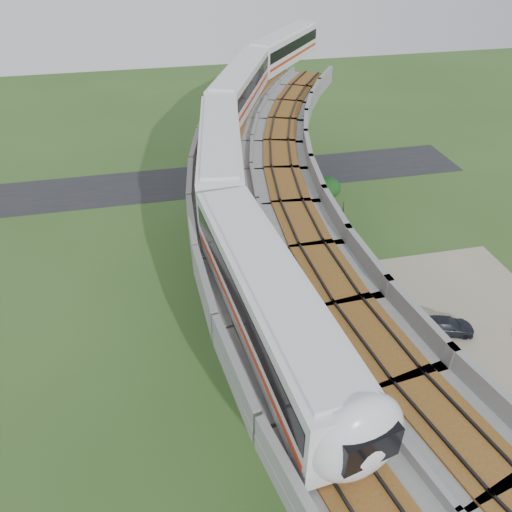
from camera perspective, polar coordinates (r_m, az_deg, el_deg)
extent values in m
plane|color=#355321|center=(34.66, 1.73, -13.58)|extent=(160.00, 160.00, 0.00)
cube|color=gray|center=(38.41, 23.68, -11.32)|extent=(18.00, 26.00, 0.04)
cube|color=#232326|center=(58.52, -5.29, 8.66)|extent=(60.00, 8.00, 0.03)
cube|color=#99968E|center=(60.02, 3.14, 13.84)|extent=(2.86, 2.93, 8.40)
cube|color=#99968E|center=(58.44, 3.30, 18.22)|extent=(7.21, 5.74, 1.20)
cube|color=#99968E|center=(39.74, -0.43, 1.85)|extent=(2.35, 2.51, 8.40)
cube|color=#99968E|center=(37.31, -0.46, 8.01)|extent=(7.31, 3.58, 1.20)
cube|color=#99968E|center=(25.70, 10.10, -24.07)|extent=(2.35, 2.51, 8.40)
cube|color=#99968E|center=(21.75, 11.45, -17.57)|extent=(7.31, 3.58, 1.20)
cube|color=gray|center=(52.58, 1.65, 17.45)|extent=(16.42, 20.91, 0.80)
cube|color=gray|center=(53.36, -3.09, 18.69)|extent=(8.66, 17.08, 1.00)
cube|color=gray|center=(51.60, 6.57, 17.94)|extent=(8.66, 17.08, 1.00)
cube|color=brown|center=(52.93, -0.78, 18.10)|extent=(10.68, 18.08, 0.12)
cube|color=black|center=(52.90, -0.78, 18.23)|extent=(9.69, 17.59, 0.12)
cube|color=brown|center=(52.03, 4.14, 17.71)|extent=(10.68, 18.08, 0.12)
cube|color=black|center=(52.00, 4.15, 17.84)|extent=(9.69, 17.59, 0.12)
cube|color=gray|center=(35.69, -0.38, 8.48)|extent=(11.77, 20.03, 0.80)
cube|color=gray|center=(35.35, -7.45, 9.52)|extent=(3.22, 18.71, 1.00)
cube|color=gray|center=(35.76, 6.62, 9.90)|extent=(3.22, 18.71, 1.00)
cube|color=brown|center=(35.45, -3.97, 9.02)|extent=(5.44, 19.05, 0.12)
cube|color=black|center=(35.40, -3.98, 9.20)|extent=(4.35, 18.88, 0.12)
cube|color=brown|center=(35.66, 3.20, 9.22)|extent=(5.44, 19.05, 0.12)
cube|color=black|center=(35.61, 3.21, 9.39)|extent=(4.35, 18.88, 0.12)
cube|color=gray|center=(21.65, 9.94, -13.48)|extent=(11.77, 20.03, 0.80)
cube|color=gray|center=(19.67, -1.15, -15.33)|extent=(3.22, 18.71, 1.00)
cube|color=gray|center=(23.05, 19.60, -8.54)|extent=(3.22, 18.71, 1.00)
cube|color=brown|center=(20.55, 4.55, -14.45)|extent=(5.44, 19.05, 0.12)
cube|color=black|center=(20.45, 4.57, -14.23)|extent=(4.35, 18.88, 0.12)
cube|color=brown|center=(22.27, 15.08, -10.91)|extent=(5.44, 19.05, 0.12)
cube|color=black|center=(22.19, 15.12, -10.69)|extent=(4.35, 18.88, 0.12)
cube|color=silver|center=(21.35, 1.40, -5.22)|extent=(4.21, 15.20, 3.20)
cube|color=silver|center=(20.28, 1.46, -1.56)|extent=(3.59, 14.40, 0.22)
cube|color=black|center=(21.06, 1.41, -4.29)|extent=(4.21, 14.61, 1.15)
cube|color=red|center=(21.84, 1.37, -6.71)|extent=(4.21, 14.61, 0.30)
cube|color=black|center=(22.32, 1.34, -8.07)|extent=(3.18, 12.88, 0.28)
cube|color=silver|center=(34.50, -4.09, 11.52)|extent=(4.90, 15.23, 3.20)
cube|color=silver|center=(33.86, -4.22, 14.15)|extent=(4.25, 14.41, 0.22)
cube|color=black|center=(34.33, -4.13, 12.20)|extent=(4.87, 14.65, 1.15)
cube|color=red|center=(34.81, -4.04, 10.39)|extent=(4.87, 14.65, 0.30)
cube|color=black|center=(35.12, -3.99, 9.34)|extent=(3.77, 12.89, 0.28)
cube|color=silver|center=(49.06, -1.80, 18.86)|extent=(8.33, 14.87, 3.20)
cube|color=silver|center=(48.60, -1.84, 20.79)|extent=(7.54, 13.97, 0.22)
cube|color=black|center=(48.93, -1.81, 19.37)|extent=(8.15, 14.34, 1.15)
cube|color=red|center=(49.27, -1.79, 18.03)|extent=(8.15, 14.34, 0.30)
cube|color=black|center=(49.49, -1.77, 17.24)|extent=(6.72, 12.48, 0.28)
cube|color=silver|center=(63.46, 3.25, 22.63)|extent=(11.24, 13.57, 3.20)
cube|color=silver|center=(63.11, 3.30, 24.13)|extent=(10.35, 12.65, 0.22)
cube|color=black|center=(63.37, 3.26, 23.02)|extent=(10.92, 13.13, 1.15)
cube|color=red|center=(63.63, 3.22, 21.97)|extent=(10.92, 13.13, 0.30)
cube|color=black|center=(63.80, 3.20, 21.35)|extent=(9.24, 11.29, 0.28)
ellipsoid|color=silver|center=(16.96, 11.42, -19.71)|extent=(3.64, 2.50, 3.64)
cylinder|color=#2D382D|center=(51.76, 9.95, 5.39)|extent=(0.08, 0.08, 1.50)
cube|color=#2D382D|center=(49.62, 9.94, 3.99)|extent=(1.69, 4.77, 1.40)
cylinder|color=#2D382D|center=(47.52, 10.07, 2.45)|extent=(0.08, 0.08, 1.50)
cube|color=#2D382D|center=(45.48, 10.36, 0.76)|extent=(1.23, 4.91, 1.40)
cylinder|color=#2D382D|center=(43.50, 10.83, -1.08)|extent=(0.08, 0.08, 1.50)
cube|color=#2D382D|center=(41.60, 11.50, -3.10)|extent=(0.75, 4.99, 1.40)
cylinder|color=#2D382D|center=(39.79, 12.41, -5.29)|extent=(0.08, 0.08, 1.50)
cube|color=#2D382D|center=(38.09, 13.58, -7.67)|extent=(0.27, 5.04, 1.40)
cylinder|color=#2D382D|center=(36.53, 15.04, -10.23)|extent=(0.08, 0.08, 1.50)
cube|color=#2D382D|center=(35.11, 16.83, -12.96)|extent=(0.27, 5.04, 1.40)
cylinder|color=#2D382D|center=(33.88, 18.99, -15.84)|extent=(0.08, 0.08, 1.50)
cube|color=#2D382D|center=(32.84, 21.54, -18.82)|extent=(0.75, 4.99, 1.40)
cylinder|color=#2D382D|center=(32.02, 24.52, -21.86)|extent=(0.08, 0.08, 1.50)
cylinder|color=#382314|center=(53.60, 8.10, 6.44)|extent=(0.18, 0.18, 1.10)
ellipsoid|color=#113714|center=(52.97, 8.22, 7.72)|extent=(2.66, 2.66, 2.26)
cylinder|color=#382314|center=(47.53, 7.90, 2.89)|extent=(0.18, 0.18, 1.78)
ellipsoid|color=#113714|center=(46.67, 8.06, 4.61)|extent=(2.58, 2.58, 2.20)
cylinder|color=#382314|center=(44.34, 8.25, -0.33)|extent=(0.18, 0.18, 1.08)
ellipsoid|color=#113714|center=(43.72, 8.37, 0.84)|extent=(1.87, 1.87, 1.59)
cylinder|color=#382314|center=(39.90, 9.13, -5.14)|extent=(0.18, 0.18, 1.03)
ellipsoid|color=#113714|center=(39.15, 9.29, -3.82)|extent=(2.25, 2.25, 1.91)
cylinder|color=#382314|center=(33.86, 12.81, -14.10)|extent=(0.18, 0.18, 1.74)
ellipsoid|color=#113714|center=(32.74, 13.16, -12.35)|extent=(2.18, 2.18, 1.85)
cylinder|color=#382314|center=(32.67, 15.35, -18.16)|extent=(0.18, 0.18, 1.00)
ellipsoid|color=#113714|center=(31.81, 15.67, -16.97)|extent=(2.01, 2.01, 1.71)
imported|color=silver|center=(31.39, 23.41, -23.26)|extent=(1.55, 3.85, 1.31)
imported|color=black|center=(39.70, 20.83, -7.44)|extent=(4.48, 2.76, 1.21)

